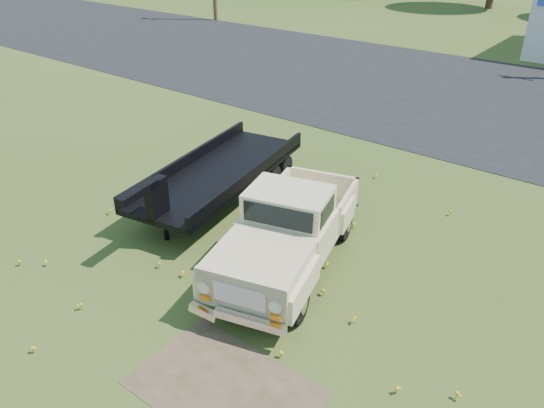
{
  "coord_description": "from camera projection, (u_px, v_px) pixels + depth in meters",
  "views": [
    {
      "loc": [
        5.89,
        -7.41,
        6.86
      ],
      "look_at": [
        -0.61,
        1.0,
        1.01
      ],
      "focal_mm": 35.0,
      "sensor_mm": 36.0,
      "label": 1
    }
  ],
  "objects": [
    {
      "name": "ground",
      "position": [
        266.0,
        270.0,
        11.6
      ],
      "size": [
        140.0,
        140.0,
        0.0
      ],
      "primitive_type": "plane",
      "color": "#394F19",
      "rests_on": "ground"
    },
    {
      "name": "vintage_pickup_truck",
      "position": [
        288.0,
        229.0,
        11.29
      ],
      "size": [
        3.32,
        5.56,
        1.89
      ],
      "primitive_type": null,
      "rotation": [
        0.0,
        0.0,
        0.26
      ],
      "color": "beige",
      "rests_on": "ground"
    },
    {
      "name": "dirt_patch_b",
      "position": [
        287.0,
        187.0,
        15.1
      ],
      "size": [
        2.2,
        1.6,
        0.01
      ],
      "primitive_type": "cube",
      "color": "#453A25",
      "rests_on": "ground"
    },
    {
      "name": "flatbed_trailer",
      "position": [
        219.0,
        169.0,
        14.14
      ],
      "size": [
        3.17,
        6.59,
        1.72
      ],
      "primitive_type": null,
      "rotation": [
        0.0,
        0.0,
        0.17
      ],
      "color": "black",
      "rests_on": "ground"
    },
    {
      "name": "asphalt_lot",
      "position": [
        489.0,
        101.0,
        22.0
      ],
      "size": [
        90.0,
        14.0,
        0.02
      ],
      "primitive_type": "cube",
      "color": "black",
      "rests_on": "ground"
    },
    {
      "name": "dirt_patch_a",
      "position": [
        225.0,
        388.0,
        8.72
      ],
      "size": [
        3.0,
        2.0,
        0.01
      ],
      "primitive_type": "cube",
      "color": "#453A25",
      "rests_on": "ground"
    }
  ]
}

